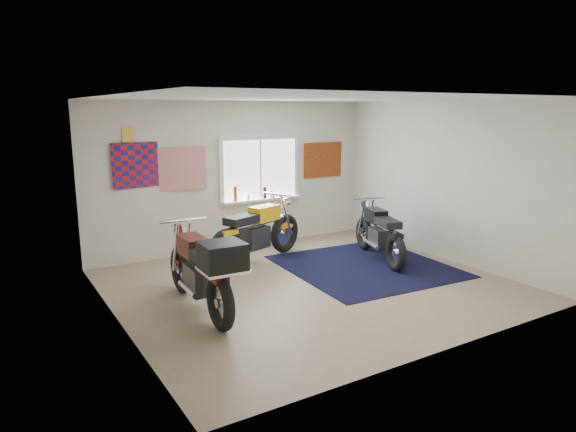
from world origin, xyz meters
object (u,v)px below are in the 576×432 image
navy_rug (366,266)px  black_chrome_bike (379,234)px  yellow_triumph (257,233)px  maroon_tourer (203,271)px

navy_rug → black_chrome_bike: black_chrome_bike is taller
navy_rug → yellow_triumph: size_ratio=1.23×
yellow_triumph → maroon_tourer: (-1.66, -1.70, 0.09)m
yellow_triumph → maroon_tourer: 2.37m
yellow_triumph → black_chrome_bike: yellow_triumph is taller
navy_rug → yellow_triumph: bearing=138.6°
yellow_triumph → black_chrome_bike: (1.84, -1.01, -0.04)m
black_chrome_bike → navy_rug: bearing=132.4°
yellow_triumph → black_chrome_bike: 2.10m
yellow_triumph → maroon_tourer: size_ratio=0.97×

